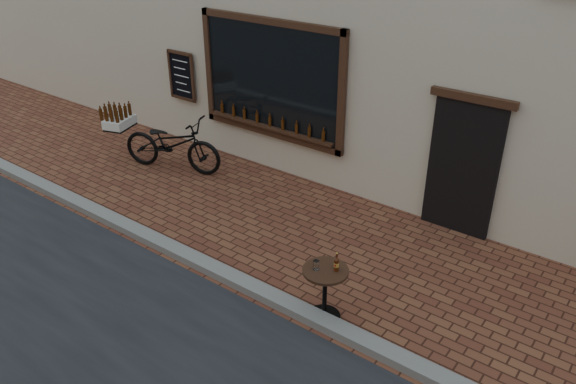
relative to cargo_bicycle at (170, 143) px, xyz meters
The scene contains 4 objects.
ground 4.22m from the cargo_bicycle, 32.68° to the right, with size 90.00×90.00×0.00m, color #57291C.
kerb 4.11m from the cargo_bicycle, 30.31° to the right, with size 90.00×0.25×0.12m, color slate.
cargo_bicycle is the anchor object (origin of this frame).
bistro_table 5.28m from the cargo_bicycle, 21.19° to the right, with size 0.59×0.59×1.01m.
Camera 1 is at (4.45, -4.51, 4.91)m, focal length 35.00 mm.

